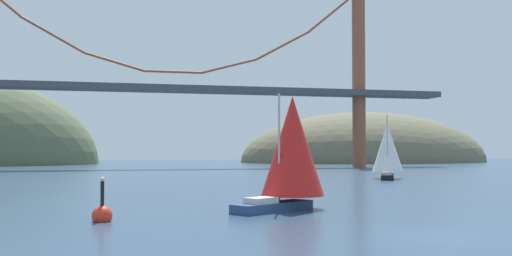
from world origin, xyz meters
TOP-DOWN VIEW (x-y plane):
  - ground_plane at (0.00, 0.00)m, footprint 360.00×360.00m
  - headland_right at (60.00, 135.00)m, footprint 73.17×44.00m
  - suspension_bridge at (0.00, 95.00)m, footprint 115.42×6.00m
  - sailboat_red_spinnaker at (-2.16, 13.08)m, footprint 7.41×6.08m
  - sailboat_white_mainsail at (21.94, 47.08)m, footprint 5.56×7.28m
  - channel_buoy at (-13.97, 9.53)m, footprint 1.10×1.10m

SIDE VIEW (x-z plane):
  - ground_plane at x=0.00m, z-range 0.00..0.00m
  - headland_right at x=60.00m, z-range -14.30..14.30m
  - channel_buoy at x=-13.97m, z-range -0.95..1.69m
  - sailboat_white_mainsail at x=21.94m, z-range -0.32..7.89m
  - sailboat_red_spinnaker at x=-2.16m, z-range 0.18..7.58m
  - suspension_bridge at x=0.00m, z-range -1.85..36.16m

